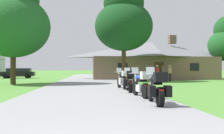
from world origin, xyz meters
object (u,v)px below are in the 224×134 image
at_px(motorcycle_yellow_third_in_row, 129,82).
at_px(bystander_tan_shirt_beside_signpost, 170,73).
at_px(motorcycle_blue_second_in_row, 141,84).
at_px(motorcycle_black_nearest_to_camera, 157,89).
at_px(tree_left_near, 13,18).
at_px(motorcycle_black_farthest_in_row, 123,80).
at_px(parked_black_suv_far_left, 18,73).
at_px(bystander_gray_shirt_near_lodge, 163,72).
at_px(tree_by_lodge_front, 124,20).
at_px(bystander_red_shirt_by_tree, 157,72).

relative_size(motorcycle_yellow_third_in_row, bystander_tan_shirt_beside_signpost, 1.25).
relative_size(motorcycle_blue_second_in_row, bystander_tan_shirt_beside_signpost, 1.25).
relative_size(motorcycle_black_nearest_to_camera, motorcycle_yellow_third_in_row, 1.00).
relative_size(motorcycle_yellow_third_in_row, tree_left_near, 0.22).
height_order(motorcycle_black_farthest_in_row, parked_black_suv_far_left, parked_black_suv_far_left).
bearing_deg(bystander_gray_shirt_near_lodge, motorcycle_black_farthest_in_row, 166.59).
height_order(tree_by_lodge_front, parked_black_suv_far_left, tree_by_lodge_front).
height_order(tree_left_near, parked_black_suv_far_left, tree_left_near).
bearing_deg(bystander_tan_shirt_beside_signpost, motorcycle_black_nearest_to_camera, 20.82).
distance_m(tree_left_near, parked_black_suv_far_left, 16.15).
relative_size(motorcycle_blue_second_in_row, parked_black_suv_far_left, 0.44).
relative_size(bystander_tan_shirt_beside_signpost, tree_left_near, 0.17).
bearing_deg(bystander_red_shirt_by_tree, tree_left_near, 168.18).
relative_size(motorcycle_yellow_third_in_row, bystander_gray_shirt_near_lodge, 1.25).
bearing_deg(motorcycle_black_farthest_in_row, motorcycle_black_nearest_to_camera, -96.86).
height_order(motorcycle_black_farthest_in_row, tree_by_lodge_front, tree_by_lodge_front).
height_order(bystander_tan_shirt_beside_signpost, tree_by_lodge_front, tree_by_lodge_front).
distance_m(tree_by_lodge_front, parked_black_suv_far_left, 18.00).
relative_size(motorcycle_black_nearest_to_camera, tree_left_near, 0.22).
distance_m(motorcycle_yellow_third_in_row, tree_by_lodge_front, 14.28).
bearing_deg(motorcycle_black_farthest_in_row, bystander_tan_shirt_beside_signpost, 49.91).
distance_m(motorcycle_blue_second_in_row, motorcycle_black_farthest_in_row, 4.78).
bearing_deg(bystander_red_shirt_by_tree, tree_by_lodge_front, 134.20).
relative_size(tree_left_near, tree_by_lodge_front, 0.92).
height_order(motorcycle_black_nearest_to_camera, motorcycle_black_farthest_in_row, same).
relative_size(motorcycle_blue_second_in_row, bystander_gray_shirt_near_lodge, 1.25).
height_order(bystander_red_shirt_by_tree, tree_by_lodge_front, tree_by_lodge_front).
height_order(bystander_tan_shirt_beside_signpost, parked_black_suv_far_left, bystander_tan_shirt_beside_signpost).
distance_m(motorcycle_yellow_third_in_row, motorcycle_black_farthest_in_row, 2.16).
bearing_deg(motorcycle_black_nearest_to_camera, motorcycle_blue_second_in_row, 92.77).
distance_m(motorcycle_blue_second_in_row, tree_left_near, 14.86).
bearing_deg(bystander_red_shirt_by_tree, motorcycle_blue_second_in_row, -133.51).
distance_m(bystander_gray_shirt_near_lodge, tree_by_lodge_front, 7.77).
bearing_deg(motorcycle_black_nearest_to_camera, motorcycle_black_farthest_in_row, 93.21).
xyz_separation_m(motorcycle_blue_second_in_row, parked_black_suv_far_left, (-12.16, 26.10, 0.16)).
xyz_separation_m(motorcycle_black_nearest_to_camera, tree_left_near, (-8.61, 13.50, 4.95)).
height_order(bystander_gray_shirt_near_lodge, parked_black_suv_far_left, bystander_gray_shirt_near_lodge).
bearing_deg(bystander_red_shirt_by_tree, motorcycle_black_farthest_in_row, -141.95).
bearing_deg(bystander_tan_shirt_beside_signpost, tree_left_near, -36.66).
relative_size(bystander_tan_shirt_beside_signpost, tree_by_lodge_front, 0.16).
distance_m(bystander_tan_shirt_beside_signpost, tree_left_near, 15.56).
bearing_deg(motorcycle_black_nearest_to_camera, motorcycle_yellow_third_in_row, 93.41).
bearing_deg(bystander_tan_shirt_beside_signpost, bystander_red_shirt_by_tree, -44.12).
relative_size(motorcycle_yellow_third_in_row, bystander_red_shirt_by_tree, 1.24).
height_order(bystander_red_shirt_by_tree, tree_left_near, tree_left_near).
xyz_separation_m(motorcycle_black_nearest_to_camera, motorcycle_yellow_third_in_row, (-0.16, 5.02, 0.00)).
bearing_deg(bystander_tan_shirt_beside_signpost, motorcycle_yellow_third_in_row, 13.16).
bearing_deg(bystander_red_shirt_by_tree, motorcycle_yellow_third_in_row, -137.53).
height_order(motorcycle_yellow_third_in_row, tree_by_lodge_front, tree_by_lodge_front).
relative_size(bystander_tan_shirt_beside_signpost, bystander_red_shirt_by_tree, 0.99).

